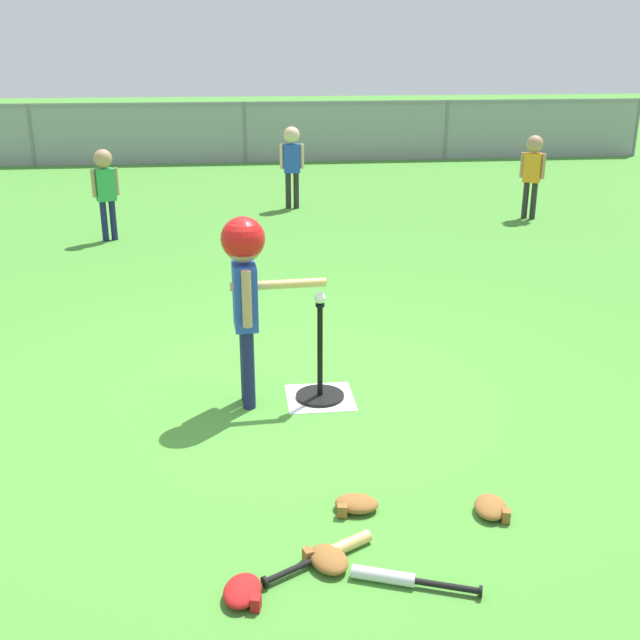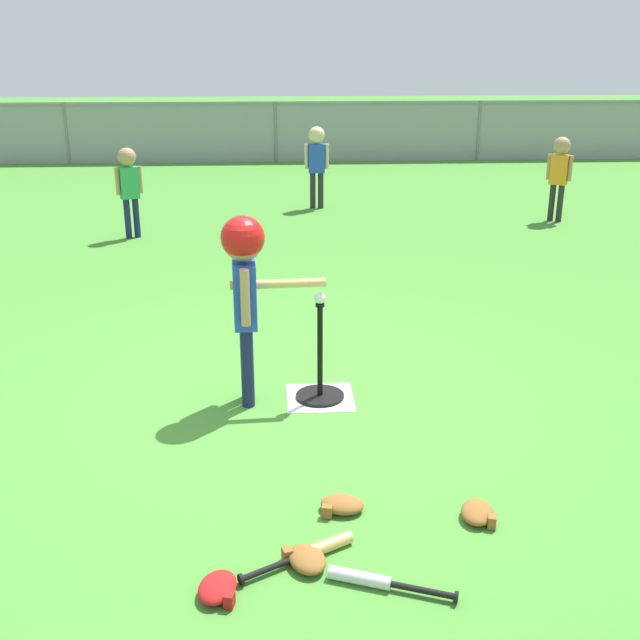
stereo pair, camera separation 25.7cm
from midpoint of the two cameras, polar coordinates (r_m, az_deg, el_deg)
The scene contains 15 objects.
ground_plane at distance 5.00m, azimuth -1.31°, elevation -6.35°, with size 60.00×60.00×0.00m, color #478C33.
home_plate at distance 5.09m, azimuth 1.45°, elevation -5.80°, with size 0.44×0.44×0.01m, color white.
batting_tee at distance 5.05m, azimuth 1.46°, elevation -4.78°, with size 0.32×0.32×0.66m.
baseball_on_tee at distance 4.83m, azimuth 1.53°, elevation 1.63°, with size 0.07×0.07×0.07m, color white.
batter_child at distance 4.73m, azimuth -4.07°, elevation 3.54°, with size 0.65×0.35×1.24m.
fielder_deep_right at distance 10.51m, azimuth 18.13°, elevation 10.75°, with size 0.28×0.23×1.09m.
fielder_near_left at distance 10.83m, azimuth 0.44°, elevation 12.12°, with size 0.34×0.22×1.13m.
fielder_deep_left at distance 9.37m, azimuth -13.31°, elevation 10.09°, with size 0.30×0.21×1.07m.
spare_bat_silver at distance 3.51m, azimuth 6.21°, elevation -18.80°, with size 0.55×0.25×0.06m.
spare_bat_wood at distance 3.65m, azimuth 1.58°, elevation -16.90°, with size 0.53×0.33×0.06m.
glove_by_plate at distance 3.59m, azimuth 1.11°, elevation -17.43°, with size 0.23×0.26×0.07m.
glove_near_bats at distance 3.46m, azimuth -5.39°, elevation -19.32°, with size 0.21×0.25×0.07m.
glove_tossed_aside at distance 3.95m, azimuth 3.53°, elevation -13.63°, with size 0.25×0.20×0.07m.
glove_outfield_drop at distance 3.99m, azimuth 13.57°, elevation -13.83°, with size 0.21×0.26×0.07m.
outfield_fence at distance 15.28m, azimuth -2.84°, elevation 13.99°, with size 16.06×0.06×1.15m.
Camera 2 is at (-0.02, -4.49, 2.22)m, focal length 42.89 mm.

